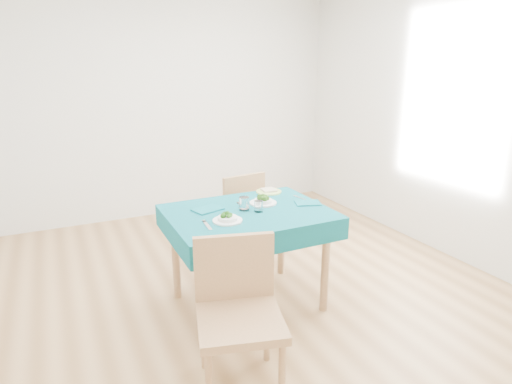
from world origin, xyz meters
name	(u,v)px	position (x,y,z in m)	size (l,w,h in m)	color
room_shell	(256,127)	(0.00, 0.00, 1.35)	(4.02, 4.52, 2.73)	olive
table	(248,258)	(-0.13, -0.13, 0.38)	(1.15, 0.87, 0.76)	#08525E
chair_near	(240,296)	(-0.54, -0.92, 0.58)	(0.47, 0.51, 1.17)	#9C7249
chair_far	(234,204)	(0.11, 0.71, 0.52)	(0.42, 0.46, 1.05)	#9C7249
bowl_near	(227,217)	(-0.34, -0.27, 0.79)	(0.20, 0.20, 0.06)	white
bowl_far	(263,200)	(0.05, -0.03, 0.79)	(0.21, 0.21, 0.06)	white
fork_near	(207,225)	(-0.50, -0.29, 0.76)	(0.02, 0.18, 0.00)	silver
knife_near	(232,221)	(-0.31, -0.28, 0.76)	(0.01, 0.19, 0.00)	silver
fork_far	(241,206)	(-0.13, -0.01, 0.76)	(0.02, 0.16, 0.00)	silver
knife_far	(303,199)	(0.38, -0.06, 0.76)	(0.02, 0.22, 0.00)	silver
napkin_near	(208,209)	(-0.39, 0.01, 0.76)	(0.21, 0.14, 0.01)	#0C5C67
napkin_far	(308,203)	(0.36, -0.18, 0.76)	(0.19, 0.13, 0.01)	#0C5C67
tumbler_center	(244,204)	(-0.14, -0.10, 0.81)	(0.08, 0.08, 0.10)	white
tumbler_side	(259,206)	(-0.07, -0.18, 0.80)	(0.06, 0.06, 0.08)	white
side_plate	(269,192)	(0.23, 0.23, 0.76)	(0.21, 0.21, 0.01)	#BFE36F
bread_slice	(269,190)	(0.23, 0.23, 0.78)	(0.11, 0.11, 0.02)	beige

